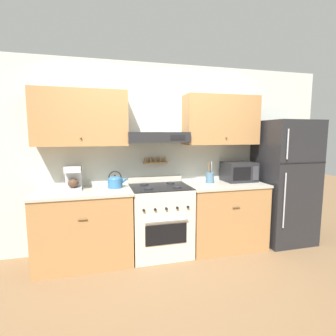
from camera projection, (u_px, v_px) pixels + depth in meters
ground_plane at (167, 265)px, 3.20m from camera, size 16.00×16.00×0.00m
wall_back at (154, 145)px, 3.63m from camera, size 5.20×0.46×2.55m
counter_left at (85, 227)px, 3.23m from camera, size 1.15×0.69×0.91m
counter_right at (224, 215)px, 3.71m from camera, size 1.09×0.69×0.91m
stove_range at (160, 220)px, 3.48m from camera, size 0.76×0.67×0.99m
refrigerator at (284, 182)px, 3.87m from camera, size 0.73×0.73×1.79m
tea_kettle at (115, 181)px, 3.34m from camera, size 0.24×0.19×0.22m
coffee_maker at (73, 178)px, 3.23m from camera, size 0.20×0.21×0.29m
microwave at (239, 172)px, 3.80m from camera, size 0.44×0.37×0.28m
utensil_crock at (210, 177)px, 3.68m from camera, size 0.12×0.12×0.30m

